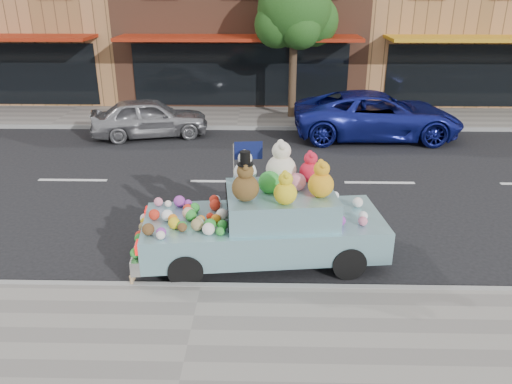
{
  "coord_description": "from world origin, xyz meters",
  "views": [
    {
      "loc": [
        1.08,
        -12.04,
        4.76
      ],
      "look_at": [
        0.89,
        -3.67,
        1.25
      ],
      "focal_mm": 35.0,
      "sensor_mm": 36.0,
      "label": 1
    }
  ],
  "objects_px": {
    "car_silver": "(150,118)",
    "street_tree": "(295,16)",
    "car_blue": "(377,115)",
    "art_car": "(265,221)"
  },
  "relations": [
    {
      "from": "street_tree",
      "to": "car_silver",
      "type": "xyz_separation_m",
      "value": [
        -4.85,
        -2.48,
        -3.05
      ]
    },
    {
      "from": "street_tree",
      "to": "car_silver",
      "type": "bearing_deg",
      "value": -152.95
    },
    {
      "from": "car_silver",
      "to": "street_tree",
      "type": "bearing_deg",
      "value": -76.75
    },
    {
      "from": "car_silver",
      "to": "art_car",
      "type": "distance_m",
      "value": 8.86
    },
    {
      "from": "car_blue",
      "to": "car_silver",
      "type": "bearing_deg",
      "value": 89.97
    },
    {
      "from": "car_blue",
      "to": "art_car",
      "type": "height_order",
      "value": "art_car"
    },
    {
      "from": "car_silver",
      "to": "art_car",
      "type": "bearing_deg",
      "value": -167.88
    },
    {
      "from": "street_tree",
      "to": "car_silver",
      "type": "distance_m",
      "value": 6.24
    },
    {
      "from": "car_silver",
      "to": "car_blue",
      "type": "height_order",
      "value": "car_blue"
    },
    {
      "from": "street_tree",
      "to": "art_car",
      "type": "bearing_deg",
      "value": -95.33
    }
  ]
}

